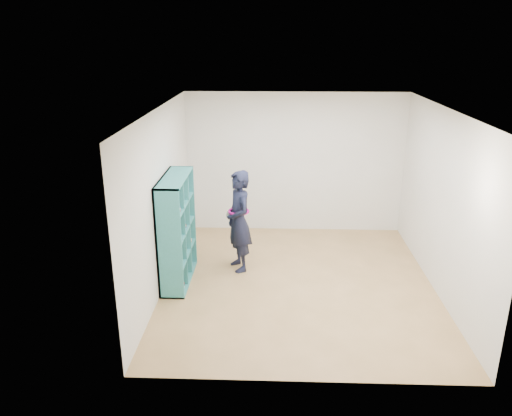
{
  "coord_description": "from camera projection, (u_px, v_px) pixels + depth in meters",
  "views": [
    {
      "loc": [
        -0.38,
        -6.74,
        3.55
      ],
      "look_at": [
        -0.65,
        0.3,
        1.1
      ],
      "focal_mm": 35.0,
      "sensor_mm": 36.0,
      "label": 1
    }
  ],
  "objects": [
    {
      "name": "bookshelf",
      "position": [
        175.0,
        231.0,
        7.38
      ],
      "size": [
        0.36,
        1.22,
        1.63
      ],
      "color": "#297F74",
      "rests_on": "floor"
    },
    {
      "name": "wall_back",
      "position": [
        295.0,
        163.0,
        9.21
      ],
      "size": [
        4.0,
        0.02,
        2.6
      ],
      "primitive_type": "cube",
      "color": "silver",
      "rests_on": "floor"
    },
    {
      "name": "wall_left",
      "position": [
        161.0,
        200.0,
        7.16
      ],
      "size": [
        0.02,
        4.5,
        2.6
      ],
      "primitive_type": "cube",
      "color": "silver",
      "rests_on": "floor"
    },
    {
      "name": "wall_front",
      "position": [
        311.0,
        274.0,
        4.97
      ],
      "size": [
        4.0,
        0.02,
        2.6
      ],
      "primitive_type": "cube",
      "color": "silver",
      "rests_on": "floor"
    },
    {
      "name": "floor",
      "position": [
        298.0,
        284.0,
        7.52
      ],
      "size": [
        4.5,
        4.5,
        0.0
      ],
      "primitive_type": "plane",
      "color": "olive",
      "rests_on": "ground"
    },
    {
      "name": "person",
      "position": [
        239.0,
        221.0,
        7.75
      ],
      "size": [
        0.59,
        0.69,
        1.61
      ],
      "rotation": [
        0.0,
        0.0,
        -1.16
      ],
      "color": "black",
      "rests_on": "floor"
    },
    {
      "name": "wall_right",
      "position": [
        443.0,
        204.0,
        7.02
      ],
      "size": [
        0.02,
        4.5,
        2.6
      ],
      "primitive_type": "cube",
      "color": "silver",
      "rests_on": "floor"
    },
    {
      "name": "ceiling",
      "position": [
        303.0,
        110.0,
        6.66
      ],
      "size": [
        4.5,
        4.5,
        0.0
      ],
      "primitive_type": "plane",
      "color": "white",
      "rests_on": "wall_back"
    },
    {
      "name": "smartphone",
      "position": [
        228.0,
        214.0,
        7.74
      ],
      "size": [
        0.07,
        0.08,
        0.12
      ],
      "rotation": [
        0.44,
        0.0,
        0.65
      ],
      "color": "silver",
      "rests_on": "person"
    }
  ]
}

